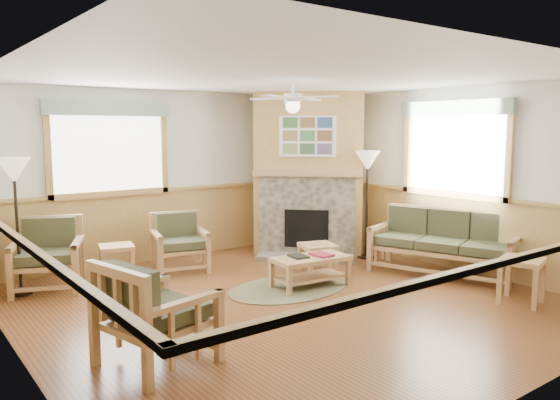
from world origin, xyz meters
TOP-DOWN VIEW (x-y plane):
  - floor at (0.00, 0.00)m, footprint 6.00×6.00m
  - ceiling at (0.00, 0.00)m, footprint 6.00×6.00m
  - wall_back at (0.00, 3.00)m, footprint 6.00×0.02m
  - wall_front at (0.00, -3.00)m, footprint 6.00×0.02m
  - wall_left at (-3.00, 0.00)m, footprint 0.02×6.00m
  - wall_right at (3.00, 0.00)m, footprint 0.02×6.00m
  - wainscot at (0.00, 0.00)m, footprint 6.00×6.00m
  - fireplace at (2.05, 2.05)m, footprint 3.11×3.11m
  - window_back at (-1.10, 2.96)m, footprint 1.90×0.16m
  - window_right at (2.96, -0.20)m, footprint 0.16×1.90m
  - ceiling_fan at (0.30, 0.30)m, footprint 1.59×1.59m
  - sofa at (2.55, -0.35)m, footprint 2.18×1.46m
  - armchair_back_left at (-2.21, 2.28)m, footprint 1.08×1.08m
  - armchair_back_right at (-0.37, 2.15)m, footprint 0.92×0.92m
  - armchair_left at (-2.02, -0.69)m, footprint 1.02×1.02m
  - coffee_table at (0.63, 0.33)m, footprint 1.07×0.60m
  - end_table_chairs at (-1.34, 2.16)m, footprint 0.54×0.53m
  - end_table_sofa at (2.22, -1.73)m, footprint 0.61×0.60m
  - footstool at (1.21, 0.84)m, footprint 0.60×0.60m
  - braided_rug at (0.34, 0.42)m, footprint 1.87×1.87m
  - floor_lamp_left at (-2.55, 2.28)m, footprint 0.47×0.47m
  - floor_lamp_right at (2.43, 1.05)m, footprint 0.42×0.42m
  - book_red at (0.78, 0.28)m, footprint 0.23×0.31m
  - book_dark at (0.48, 0.40)m, footprint 0.24×0.30m

SIDE VIEW (x-z plane):
  - floor at x=0.00m, z-range -0.01..0.00m
  - braided_rug at x=0.34m, z-range 0.00..0.01m
  - coffee_table at x=0.63m, z-range 0.00..0.41m
  - footstool at x=1.21m, z-range 0.00..0.42m
  - end_table_chairs at x=-1.34m, z-range 0.00..0.51m
  - end_table_sofa at x=2.22m, z-range 0.00..0.55m
  - armchair_back_right at x=-0.37m, z-range 0.00..0.85m
  - book_dark at x=0.48m, z-range 0.42..0.45m
  - book_red at x=0.78m, z-range 0.42..0.45m
  - sofa at x=2.55m, z-range 0.00..0.93m
  - armchair_back_left at x=-2.21m, z-range 0.00..0.93m
  - armchair_left at x=-2.02m, z-range 0.00..0.96m
  - wainscot at x=0.00m, z-range 0.00..1.10m
  - floor_lamp_left at x=-2.55m, z-range 0.00..1.76m
  - floor_lamp_right at x=2.43m, z-range 0.00..1.76m
  - wall_back at x=0.00m, z-range 0.00..2.70m
  - wall_front at x=0.00m, z-range 0.00..2.70m
  - wall_left at x=-3.00m, z-range 0.00..2.70m
  - wall_right at x=3.00m, z-range 0.00..2.70m
  - fireplace at x=2.05m, z-range 0.00..2.70m
  - window_back at x=-1.10m, z-range 1.78..3.28m
  - window_right at x=2.96m, z-range 1.78..3.28m
  - ceiling_fan at x=0.30m, z-range 2.48..2.84m
  - ceiling at x=0.00m, z-range 2.70..2.71m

